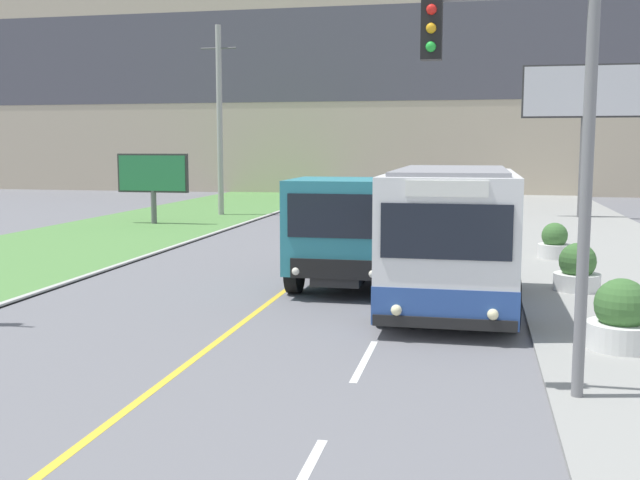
{
  "coord_description": "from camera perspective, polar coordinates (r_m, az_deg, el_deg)",
  "views": [
    {
      "loc": [
        4.47,
        0.66,
        3.49
      ],
      "look_at": [
        1.1,
        16.71,
        1.4
      ],
      "focal_mm": 42.0,
      "sensor_mm": 36.0,
      "label": 1
    }
  ],
  "objects": [
    {
      "name": "planter_round_near",
      "position": [
        13.6,
        21.95,
        -5.55
      ],
      "size": [
        1.12,
        1.12,
        1.19
      ],
      "color": "silver",
      "rests_on": "sidewalk_right"
    },
    {
      "name": "planter_round_third",
      "position": [
        23.73,
        17.43,
        -0.19
      ],
      "size": [
        0.97,
        0.97,
        1.08
      ],
      "color": "silver",
      "rests_on": "sidewalk_right"
    },
    {
      "name": "dump_truck",
      "position": [
        18.31,
        2.22,
        0.6
      ],
      "size": [
        2.57,
        6.25,
        2.7
      ],
      "color": "black",
      "rests_on": "ground_plane"
    },
    {
      "name": "billboard_large",
      "position": [
        37.52,
        19.52,
        10.2
      ],
      "size": [
        5.68,
        0.24,
        7.21
      ],
      "color": "#59595B",
      "rests_on": "ground_plane"
    },
    {
      "name": "apartment_block_background",
      "position": [
        57.48,
        7.52,
        13.08
      ],
      "size": [
        80.0,
        8.04,
        18.75
      ],
      "color": "#BCAD93",
      "rests_on": "ground_plane"
    },
    {
      "name": "utility_pole_far",
      "position": [
        37.64,
        -7.66,
        9.03
      ],
      "size": [
        1.8,
        0.28,
        9.28
      ],
      "color": "#9E9E99",
      "rests_on": "ground_plane"
    },
    {
      "name": "car_distant",
      "position": [
        38.25,
        7.55,
        2.99
      ],
      "size": [
        1.8,
        4.3,
        1.45
      ],
      "color": "maroon",
      "rests_on": "ground_plane"
    },
    {
      "name": "billboard_small",
      "position": [
        33.79,
        -12.62,
        4.83
      ],
      "size": [
        3.25,
        0.24,
        3.11
      ],
      "color": "#59595B",
      "rests_on": "ground_plane"
    },
    {
      "name": "traffic_light_mast",
      "position": [
        10.4,
        16.21,
        8.19
      ],
      "size": [
        2.28,
        0.32,
        5.82
      ],
      "color": "slate",
      "rests_on": "ground_plane"
    },
    {
      "name": "city_bus",
      "position": [
        16.0,
        9.94,
        0.08
      ],
      "size": [
        2.73,
        5.81,
        3.0
      ],
      "color": "white",
      "rests_on": "ground_plane"
    },
    {
      "name": "planter_round_second",
      "position": [
        18.63,
        19.01,
        -2.16
      ],
      "size": [
        1.08,
        1.08,
        1.13
      ],
      "color": "silver",
      "rests_on": "sidewalk_right"
    }
  ]
}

